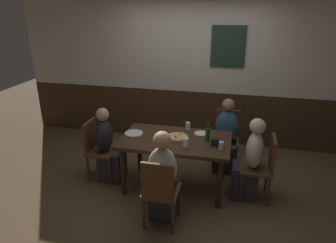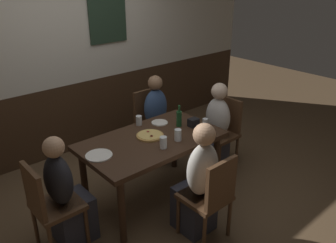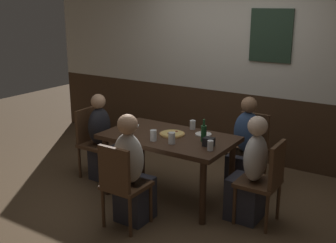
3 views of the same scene
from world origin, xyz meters
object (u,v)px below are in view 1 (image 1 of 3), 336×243
at_px(chair_mid_near, 160,189).
at_px(plate_white_large, 134,133).
at_px(chair_head_west, 98,147).
at_px(plate_white_small, 201,133).
at_px(beer_bottle_green, 208,134).
at_px(person_right_far, 226,141).
at_px(chair_head_east, 262,165).
at_px(person_head_west, 109,150).
at_px(pizza, 177,137).
at_px(tumbler_short, 186,143).
at_px(condiment_caddy, 216,142).
at_px(chair_right_far, 226,135).
at_px(tumbler_water, 188,126).
at_px(dining_table, 175,145).
at_px(beer_glass_half, 221,146).
at_px(pint_glass_stout, 168,142).
at_px(person_mid_near, 163,182).
at_px(person_head_east, 249,165).

distance_m(chair_mid_near, plate_white_large, 1.10).
bearing_deg(chair_head_west, plate_white_small, 9.47).
distance_m(chair_head_west, beer_bottle_green, 1.61).
bearing_deg(person_right_far, chair_head_east, -53.38).
relative_size(person_head_west, pizza, 3.83).
xyz_separation_m(person_head_west, tumbler_short, (1.16, -0.21, 0.34)).
height_order(chair_head_west, condiment_caddy, chair_head_west).
relative_size(chair_right_far, tumbler_water, 8.16).
xyz_separation_m(pizza, beer_bottle_green, (0.41, -0.01, 0.08)).
height_order(tumbler_water, tumbler_short, tumbler_short).
bearing_deg(dining_table, tumbler_water, 73.56).
bearing_deg(beer_glass_half, chair_right_far, 88.27).
distance_m(tumbler_water, plate_white_small, 0.24).
height_order(person_right_far, plate_white_small, person_right_far).
xyz_separation_m(beer_bottle_green, plate_white_large, (-1.02, 0.00, -0.09)).
height_order(pint_glass_stout, plate_white_small, pint_glass_stout).
bearing_deg(tumbler_short, pizza, 121.69).
distance_m(person_mid_near, plate_white_large, 0.97).
xyz_separation_m(person_mid_near, pizza, (0.02, 0.73, 0.26)).
height_order(chair_mid_near, pizza, chair_mid_near).
bearing_deg(tumbler_water, person_head_west, -161.78).
bearing_deg(tumbler_short, chair_head_west, 171.07).
distance_m(person_head_east, beer_glass_half, 0.52).
xyz_separation_m(chair_head_west, plate_white_large, (0.55, 0.04, 0.25)).
distance_m(chair_mid_near, person_head_east, 1.30).
relative_size(tumbler_water, beer_bottle_green, 0.44).
xyz_separation_m(pint_glass_stout, plate_white_small, (0.35, 0.48, -0.05)).
xyz_separation_m(person_head_west, pizza, (1.00, 0.05, 0.29)).
distance_m(chair_head_east, beer_bottle_green, 0.80).
relative_size(dining_table, plate_white_large, 5.79).
height_order(person_head_west, person_right_far, person_right_far).
bearing_deg(person_head_west, condiment_caddy, -2.52).
height_order(dining_table, condiment_caddy, condiment_caddy).
bearing_deg(tumbler_water, dining_table, -106.44).
bearing_deg(tumbler_short, chair_head_east, 12.07).
height_order(person_head_east, person_mid_near, person_mid_near).
bearing_deg(tumbler_water, chair_mid_near, -95.04).
bearing_deg(beer_bottle_green, tumbler_water, 134.91).
bearing_deg(condiment_caddy, chair_head_east, 6.30).
xyz_separation_m(chair_mid_near, tumbler_water, (0.11, 1.20, 0.29)).
bearing_deg(tumbler_short, plate_white_large, 162.12).
height_order(dining_table, tumbler_short, tumbler_short).
relative_size(chair_head_west, person_mid_near, 0.76).
distance_m(dining_table, person_mid_near, 0.70).
bearing_deg(plate_white_small, chair_head_west, -170.53).
distance_m(chair_right_far, beer_bottle_green, 0.90).
bearing_deg(dining_table, beer_bottle_green, 5.61).
relative_size(chair_head_west, tumbler_water, 8.16).
distance_m(person_head_east, plate_white_large, 1.61).
relative_size(person_mid_near, condiment_caddy, 10.47).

